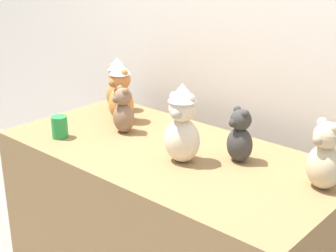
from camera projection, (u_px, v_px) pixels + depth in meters
wall_back at (251, 12)px, 2.54m from camera, size 7.00×0.08×2.60m
display_table at (168, 218)px, 2.40m from camera, size 1.63×0.80×0.73m
teddy_bear_mocha at (123, 111)px, 2.46m from camera, size 0.15×0.13×0.24m
teddy_bear_sand at (325, 157)px, 1.88m from camera, size 0.18×0.16×0.28m
teddy_bear_ginger at (121, 92)px, 2.61m from camera, size 0.17×0.15×0.33m
teddy_bear_cream at (182, 124)px, 2.10m from camera, size 0.19×0.17×0.36m
teddy_bear_charcoal at (240, 137)px, 2.13m from camera, size 0.16×0.14×0.25m
teddy_bear_caramel at (118, 85)px, 2.79m from camera, size 0.18×0.17×0.31m
party_cup_green at (60, 127)px, 2.41m from camera, size 0.08×0.08×0.11m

